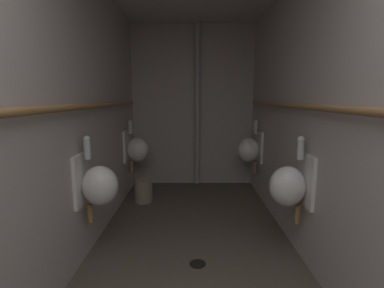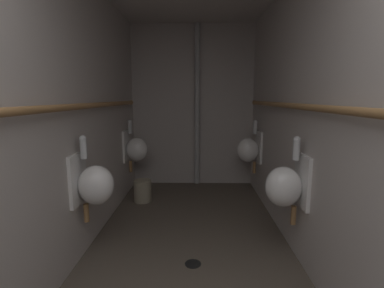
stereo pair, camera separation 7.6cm
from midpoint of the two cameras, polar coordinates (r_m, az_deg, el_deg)
The scene contains 13 objects.
floor at distance 2.71m, azimuth -0.85°, elevation -22.65°, with size 2.03×4.49×0.08m, color brown.
wall_left at distance 2.52m, azimuth -24.12°, elevation 5.36°, with size 0.06×4.49×2.52m, color #BFB5AF.
wall_right at distance 2.49m, azimuth 22.48°, elevation 5.44°, with size 0.06×4.49×2.52m, color #BFB5AF.
wall_back at distance 4.51m, azimuth -0.60°, elevation 7.64°, with size 2.03×0.06×2.52m, color #BFB5AF.
urinal_left_mid at distance 2.53m, azimuth -19.74°, elevation -7.74°, with size 0.32×0.30×0.76m.
urinal_left_far at distance 4.07m, azimuth -12.10°, elevation -0.97°, with size 0.32×0.30×0.76m.
urinal_right_mid at distance 2.49m, azimuth 18.23°, elevation -7.90°, with size 0.32×0.30×0.76m.
urinal_right_far at distance 4.03m, azimuth 10.94°, elevation -1.04°, with size 0.32×0.30×0.76m.
supply_pipe_left at distance 2.49m, azimuth -22.16°, elevation 7.09°, with size 0.06×3.67×0.06m.
supply_pipe_right at distance 2.46m, azimuth 20.66°, elevation 7.15°, with size 0.06×3.65×0.06m.
standpipe_back_wall at distance 4.40m, azimuth 0.33°, elevation 7.60°, with size 0.08×0.08×2.47m, color #B2B2B2.
floor_drain at distance 2.60m, azimuth 0.01°, elevation -23.15°, with size 0.14×0.14×0.01m, color black.
waste_bin at distance 3.91m, azimuth -10.60°, elevation -9.42°, with size 0.24×0.24×0.29m, color #9E937A.
Camera 1 is at (-0.01, -0.11, 1.40)m, focal length 26.22 mm.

